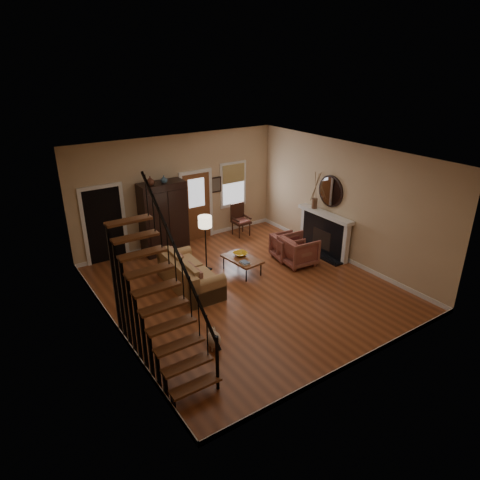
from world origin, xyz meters
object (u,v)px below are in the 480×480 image
floor_lamp (206,244)px  coffee_table (242,265)px  side_chair (241,220)px  armchair_right (287,247)px  sofa (190,273)px  armoire (164,218)px  armchair_left (298,251)px

floor_lamp → coffee_table: bearing=-41.1°
coffee_table → side_chair: side_chair is taller
armchair_right → side_chair: side_chair is taller
sofa → armoire: bearing=82.2°
armoire → sofa: armoire is taller
sofa → coffee_table: bearing=0.2°
armchair_left → floor_lamp: (-2.30, 1.08, 0.37)m
armchair_left → floor_lamp: floor_lamp is taller
armoire → armchair_left: size_ratio=2.36×
coffee_table → floor_lamp: 1.12m
armoire → coffee_table: armoire is taller
floor_lamp → side_chair: 2.66m
armoire → side_chair: size_ratio=2.06×
armchair_left → coffee_table: bearing=79.5°
armoire → armchair_right: bearing=-41.6°
armchair_left → armchair_right: (-0.02, 0.45, -0.05)m
armoire → armchair_left: bearing=-46.3°
sofa → side_chair: size_ratio=2.03×
armchair_left → armchair_right: bearing=8.7°
floor_lamp → armchair_left: bearing=-25.3°
side_chair → floor_lamp: bearing=-144.6°
armoire → coffee_table: size_ratio=1.94×
armchair_left → floor_lamp: 2.56m
side_chair → coffee_table: bearing=-123.4°
coffee_table → armchair_left: 1.64m
sofa → coffee_table: size_ratio=1.91×
armoire → floor_lamp: 1.80m
sofa → side_chair: (2.95, 2.12, 0.12)m
coffee_table → armchair_right: bearing=-0.0°
armoire → floor_lamp: armoire is taller
armchair_left → side_chair: bearing=8.6°
coffee_table → armchair_right: (1.54, -0.00, 0.15)m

